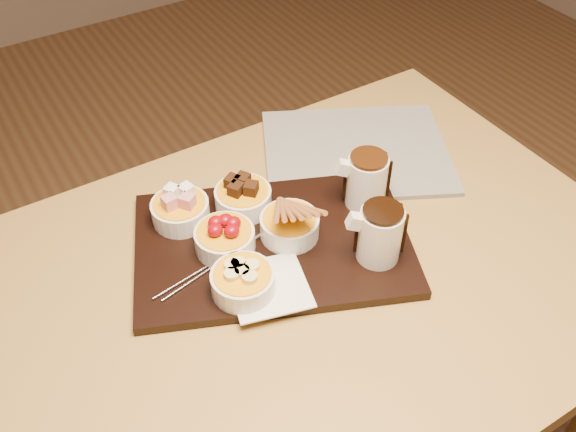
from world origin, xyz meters
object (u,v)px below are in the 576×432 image
pitcher_dark_chocolate (380,235)px  newspaper (356,152)px  dining_table (284,319)px  pitcher_milk_chocolate (367,181)px  bowl_strawberries (225,240)px  serving_board (273,244)px

pitcher_dark_chocolate → newspaper: pitcher_dark_chocolate is taller
dining_table → pitcher_dark_chocolate: pitcher_dark_chocolate is taller
pitcher_dark_chocolate → pitcher_milk_chocolate: (0.06, 0.12, 0.00)m
pitcher_milk_chocolate → newspaper: size_ratio=0.27×
bowl_strawberries → serving_board: bearing=-19.2°
serving_board → dining_table: bearing=-85.2°
serving_board → bowl_strawberries: size_ratio=4.60×
serving_board → pitcher_milk_chocolate: size_ratio=4.74×
newspaper → serving_board: bearing=-126.5°
bowl_strawberries → pitcher_milk_chocolate: bearing=-6.4°
serving_board → pitcher_dark_chocolate: pitcher_dark_chocolate is taller
bowl_strawberries → pitcher_dark_chocolate: 0.25m
bowl_strawberries → dining_table: bearing=-62.8°
dining_table → pitcher_milk_chocolate: size_ratio=12.37×
dining_table → bowl_strawberries: (-0.05, 0.10, 0.14)m
dining_table → serving_board: 0.13m
dining_table → bowl_strawberries: bowl_strawberries is taller
pitcher_dark_chocolate → pitcher_milk_chocolate: size_ratio=1.00×
serving_board → newspaper: (0.27, 0.14, -0.00)m
serving_board → pitcher_milk_chocolate: pitcher_milk_chocolate is taller
serving_board → bowl_strawberries: (-0.08, 0.03, 0.03)m
serving_board → newspaper: 0.30m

